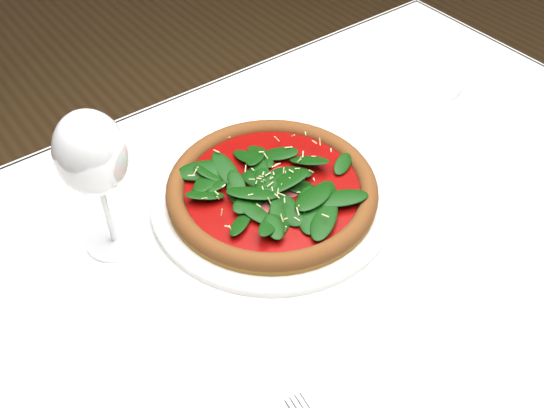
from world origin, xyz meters
TOP-DOWN VIEW (x-y plane):
  - dining_table at (0.00, 0.00)m, footprint 1.21×0.81m
  - plate at (-0.05, 0.08)m, footprint 0.37×0.37m
  - pizza at (-0.05, 0.08)m, footprint 0.32×0.32m
  - wine_glass at (-0.28, 0.15)m, footprint 0.09×0.09m
  - saucer_far at (0.37, 0.16)m, footprint 0.15×0.15m

SIDE VIEW (x-z plane):
  - dining_table at x=0.00m, z-range 0.27..1.02m
  - saucer_far at x=0.37m, z-range 0.75..0.76m
  - plate at x=-0.05m, z-range 0.75..0.77m
  - pizza at x=-0.05m, z-range 0.76..0.80m
  - wine_glass at x=-0.28m, z-range 0.80..1.02m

